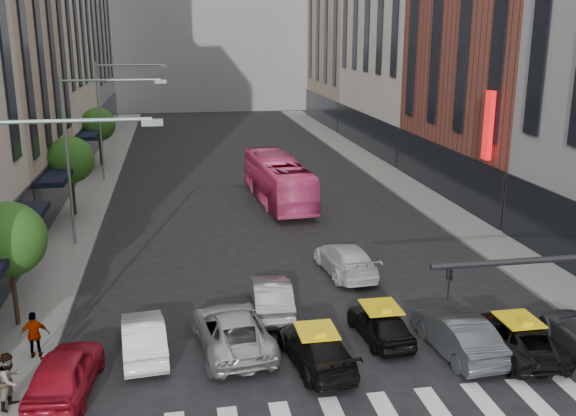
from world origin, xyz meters
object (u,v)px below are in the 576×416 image
streetlamp_mid (85,138)px  car_white_front (144,337)px  streetlamp_near (13,226)px  streetlamp_far (111,105)px  car_red (65,372)px  pedestrian_far (35,335)px  bus (278,180)px  pedestrian_near (10,380)px  taxi_center (380,324)px  taxi_left (316,348)px

streetlamp_mid → car_white_front: streetlamp_mid is taller
streetlamp_near → car_white_front: 6.78m
streetlamp_far → streetlamp_mid: bearing=-90.0°
car_red → streetlamp_near: bearing=45.6°
car_red → streetlamp_mid: bearing=-80.7°
car_red → pedestrian_far: pedestrian_far is taller
bus → pedestrian_far: (-11.91, -20.11, -0.57)m
car_white_front → car_red: bearing=37.9°
pedestrian_near → streetlamp_near: bearing=-65.4°
streetlamp_near → taxi_center: (11.94, 2.55, -5.25)m
car_red → taxi_left: car_red is taller
car_red → taxi_left: 8.31m
streetlamp_near → pedestrian_far: (-0.51, 3.13, -4.91)m
streetlamp_mid → taxi_left: size_ratio=2.01×
streetlamp_far → taxi_left: bearing=-73.5°
car_red → taxi_center: size_ratio=1.17×
streetlamp_near → taxi_center: streetlamp_near is taller
taxi_left → pedestrian_far: size_ratio=2.65×
car_white_front → pedestrian_far: 3.75m
taxi_left → pedestrian_far: 9.89m
streetlamp_near → streetlamp_mid: 16.00m
taxi_left → pedestrian_far: pedestrian_far is taller
streetlamp_far → pedestrian_far: 29.29m
streetlamp_mid → bus: bearing=32.4°
car_red → pedestrian_near: pedestrian_near is taller
streetlamp_far → taxi_left: size_ratio=2.01×
streetlamp_mid → streetlamp_far: 16.00m
taxi_left → pedestrian_far: bearing=-19.7°
streetlamp_near → streetlamp_mid: size_ratio=1.00×
streetlamp_far → pedestrian_near: 32.40m
pedestrian_near → pedestrian_far: 3.16m
streetlamp_mid → pedestrian_far: streetlamp_mid is taller
pedestrian_near → bus: bearing=-5.1°
car_red → taxi_left: (8.30, 0.36, -0.11)m
pedestrian_near → taxi_center: bearing=-56.2°
streetlamp_near → taxi_left: 10.60m
streetlamp_far → taxi_center: bearing=-67.9°
streetlamp_near → car_red: (0.84, 0.69, -5.14)m
taxi_center → streetlamp_mid: bearing=-53.6°
bus → taxi_center: bearing=87.6°
bus → pedestrian_near: 26.19m
streetlamp_far → streetlamp_near: bearing=-90.0°
streetlamp_near → taxi_left: streetlamp_near is taller
streetlamp_far → car_white_front: bearing=-83.7°
streetlamp_near → streetlamp_far: size_ratio=1.00×
car_white_front → pedestrian_far: (-3.73, 0.21, 0.29)m
car_white_front → streetlamp_far: bearing=-88.9°
taxi_center → pedestrian_far: pedestrian_far is taller
streetlamp_far → car_red: streetlamp_far is taller
taxi_left → taxi_center: 3.17m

